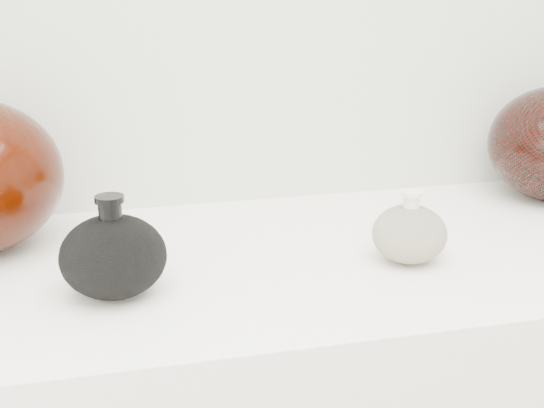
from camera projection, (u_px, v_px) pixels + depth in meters
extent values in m
cube|color=white|center=(269.00, 267.00, 1.01)|extent=(1.20, 0.50, 0.03)
ellipsoid|color=black|center=(113.00, 256.00, 0.87)|extent=(0.15, 0.15, 0.10)
cylinder|color=black|center=(110.00, 211.00, 0.86)|extent=(0.03, 0.03, 0.03)
cylinder|color=black|center=(109.00, 199.00, 0.85)|extent=(0.04, 0.04, 0.01)
ellipsoid|color=beige|center=(409.00, 234.00, 0.98)|extent=(0.12, 0.12, 0.08)
cylinder|color=beige|center=(411.00, 202.00, 0.96)|extent=(0.03, 0.03, 0.02)
cylinder|color=beige|center=(412.00, 193.00, 0.96)|extent=(0.03, 0.03, 0.01)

